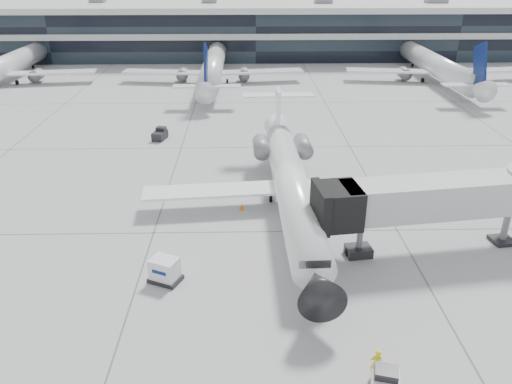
{
  "coord_description": "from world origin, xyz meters",
  "views": [
    {
      "loc": [
        -2.48,
        -35.52,
        20.38
      ],
      "look_at": [
        -1.59,
        2.13,
        2.6
      ],
      "focal_mm": 35.0,
      "sensor_mm": 36.0,
      "label": 1
    }
  ],
  "objects_px": {
    "jet_bridge": "(451,197)",
    "cargo_uld": "(165,270)",
    "ramp_worker": "(376,363)",
    "regional_jet": "(290,181)"
  },
  "relations": [
    {
      "from": "jet_bridge",
      "to": "ramp_worker",
      "type": "distance_m",
      "value": 15.73
    },
    {
      "from": "jet_bridge",
      "to": "cargo_uld",
      "type": "height_order",
      "value": "jet_bridge"
    },
    {
      "from": "ramp_worker",
      "to": "regional_jet",
      "type": "bearing_deg",
      "value": -85.72
    },
    {
      "from": "jet_bridge",
      "to": "ramp_worker",
      "type": "bearing_deg",
      "value": -130.65
    },
    {
      "from": "regional_jet",
      "to": "jet_bridge",
      "type": "height_order",
      "value": "regional_jet"
    },
    {
      "from": "regional_jet",
      "to": "ramp_worker",
      "type": "xyz_separation_m",
      "value": [
        2.87,
        -20.03,
        -1.65
      ]
    },
    {
      "from": "regional_jet",
      "to": "cargo_uld",
      "type": "height_order",
      "value": "regional_jet"
    },
    {
      "from": "jet_bridge",
      "to": "cargo_uld",
      "type": "bearing_deg",
      "value": -177.23
    },
    {
      "from": "regional_jet",
      "to": "jet_bridge",
      "type": "xyz_separation_m",
      "value": [
        11.19,
        -7.13,
        1.8
      ]
    },
    {
      "from": "regional_jet",
      "to": "ramp_worker",
      "type": "distance_m",
      "value": 20.3
    }
  ]
}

